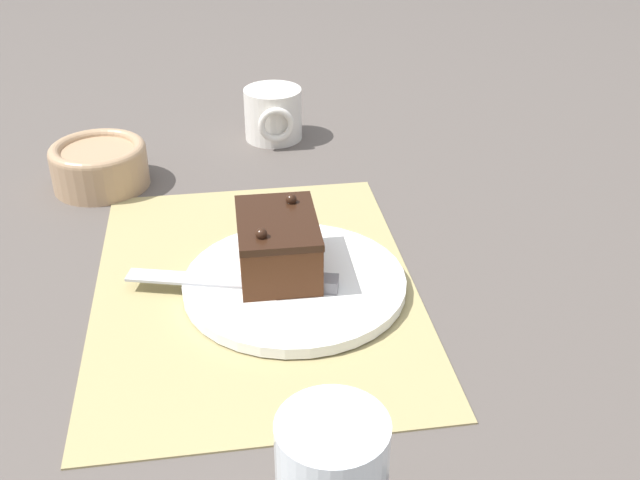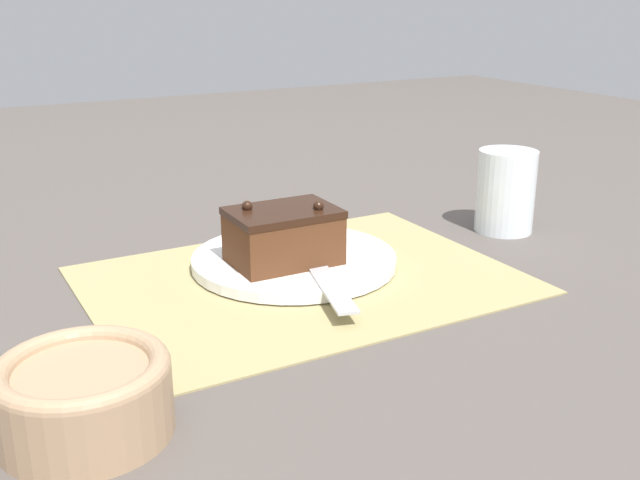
{
  "view_description": "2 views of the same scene",
  "coord_description": "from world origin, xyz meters",
  "views": [
    {
      "loc": [
        0.67,
        -0.03,
        0.46
      ],
      "look_at": [
        -0.0,
        0.07,
        0.05
      ],
      "focal_mm": 42.0,
      "sensor_mm": 36.0,
      "label": 1
    },
    {
      "loc": [
        -0.36,
        -0.68,
        0.31
      ],
      "look_at": [
        0.05,
        0.05,
        0.03
      ],
      "focal_mm": 42.0,
      "sensor_mm": 36.0,
      "label": 2
    }
  ],
  "objects": [
    {
      "name": "cake_plate",
      "position": [
        0.01,
        0.04,
        0.01
      ],
      "size": [
        0.24,
        0.24,
        0.01
      ],
      "color": "white",
      "rests_on": "placemat_woven"
    },
    {
      "name": "drinking_glass",
      "position": [
        0.32,
        0.03,
        0.05
      ],
      "size": [
        0.08,
        0.08,
        0.11
      ],
      "color": "white",
      "rests_on": "ground_plane"
    },
    {
      "name": "serving_knife",
      "position": [
        0.02,
        0.01,
        0.02
      ],
      "size": [
        0.08,
        0.22,
        0.01
      ],
      "rotation": [
        0.0,
        0.0,
        2.88
      ],
      "color": "slate",
      "rests_on": "cake_plate"
    },
    {
      "name": "chocolate_cake",
      "position": [
        -0.01,
        0.03,
        0.05
      ],
      "size": [
        0.12,
        0.09,
        0.07
      ],
      "rotation": [
        0.0,
        0.0,
        -0.01
      ],
      "color": "#512D19",
      "rests_on": "cake_plate"
    },
    {
      "name": "ground_plane",
      "position": [
        0.0,
        0.0,
        0.0
      ],
      "size": [
        3.0,
        3.0,
        0.0
      ],
      "primitive_type": "plane",
      "color": "#544C47"
    },
    {
      "name": "small_bowl",
      "position": [
        -0.28,
        -0.19,
        0.03
      ],
      "size": [
        0.13,
        0.13,
        0.06
      ],
      "color": "tan",
      "rests_on": "ground_plane"
    },
    {
      "name": "placemat_woven",
      "position": [
        0.0,
        0.0,
        0.0
      ],
      "size": [
        0.46,
        0.34,
        0.0
      ],
      "primitive_type": "cube",
      "color": "tan",
      "rests_on": "ground_plane"
    }
  ]
}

